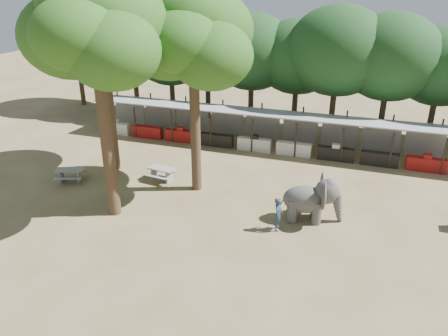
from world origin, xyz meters
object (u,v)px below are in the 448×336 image
(yard_tree_left, at_px, (101,36))
(elephant, at_px, (312,199))
(picnic_table_far, at_px, (162,172))
(yard_tree_center, at_px, (94,29))
(yard_tree_back, at_px, (192,36))
(handler, at_px, (278,214))
(picnic_table_near, at_px, (70,173))

(yard_tree_left, relative_size, elephant, 3.50)
(yard_tree_left, bearing_deg, picnic_table_far, -12.22)
(yard_tree_center, relative_size, yard_tree_back, 1.06)
(yard_tree_left, relative_size, picnic_table_far, 6.18)
(yard_tree_back, distance_m, picnic_table_far, 8.34)
(yard_tree_left, bearing_deg, elephant, -11.60)
(yard_tree_left, height_order, handler, yard_tree_left)
(yard_tree_center, relative_size, picnic_table_far, 6.75)
(yard_tree_center, height_order, elephant, yard_tree_center)
(picnic_table_near, bearing_deg, handler, -26.97)
(picnic_table_near, bearing_deg, elephant, -20.49)
(yard_tree_center, bearing_deg, handler, 5.83)
(yard_tree_back, relative_size, picnic_table_near, 5.73)
(yard_tree_center, relative_size, picnic_table_near, 6.07)
(yard_tree_back, distance_m, elephant, 10.25)
(yard_tree_left, relative_size, yard_tree_back, 0.97)
(picnic_table_far, bearing_deg, yard_tree_center, -91.48)
(yard_tree_back, distance_m, handler, 9.97)
(handler, relative_size, picnic_table_far, 0.96)
(yard_tree_center, xyz_separation_m, handler, (8.53, 0.87, -8.35))
(yard_tree_left, height_order, picnic_table_far, yard_tree_left)
(handler, height_order, picnic_table_near, handler)
(yard_tree_left, xyz_separation_m, elephant, (12.93, -2.65, -7.02))
(yard_tree_left, distance_m, yard_tree_back, 6.09)
(elephant, distance_m, picnic_table_near, 14.37)
(yard_tree_left, relative_size, handler, 6.42)
(yard_tree_center, height_order, handler, yard_tree_center)
(yard_tree_left, distance_m, picnic_table_near, 8.27)
(yard_tree_left, distance_m, picnic_table_far, 8.57)
(yard_tree_left, xyz_separation_m, yard_tree_center, (3.00, -5.00, 1.01))
(elephant, bearing_deg, handler, -144.53)
(yard_tree_left, height_order, yard_tree_back, yard_tree_back)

